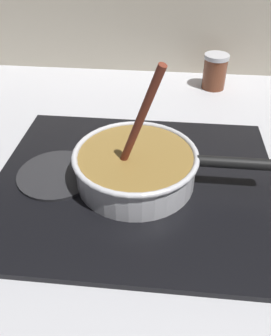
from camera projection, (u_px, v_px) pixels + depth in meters
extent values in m
cube|color=#B7B7BC|center=(119.00, 270.00, 0.57)|extent=(2.40, 1.60, 0.04)
cube|color=black|center=(136.00, 183.00, 0.71)|extent=(0.56, 0.48, 0.01)
torus|color=#592D0C|center=(136.00, 179.00, 0.70)|extent=(0.19, 0.19, 0.01)
cylinder|color=#262628|center=(57.00, 174.00, 0.71)|extent=(0.16, 0.16, 0.01)
cylinder|color=silver|center=(136.00, 168.00, 0.68)|extent=(0.23, 0.23, 0.06)
cylinder|color=olive|center=(136.00, 166.00, 0.68)|extent=(0.22, 0.22, 0.06)
torus|color=silver|center=(136.00, 155.00, 0.66)|extent=(0.24, 0.24, 0.01)
cylinder|color=black|center=(235.00, 163.00, 0.65)|extent=(0.14, 0.02, 0.02)
cylinder|color=#E5CC7A|center=(146.00, 142.00, 0.72)|extent=(0.04, 0.04, 0.01)
cylinder|color=#EDD88C|center=(142.00, 158.00, 0.67)|extent=(0.03, 0.03, 0.01)
cylinder|color=#EDD88C|center=(107.00, 153.00, 0.69)|extent=(0.04, 0.04, 0.01)
cylinder|color=beige|center=(124.00, 139.00, 0.73)|extent=(0.03, 0.03, 0.01)
cylinder|color=beige|center=(177.00, 166.00, 0.65)|extent=(0.03, 0.03, 0.01)
cylinder|color=beige|center=(106.00, 172.00, 0.64)|extent=(0.04, 0.04, 0.01)
cylinder|color=maroon|center=(139.00, 122.00, 0.58)|extent=(0.09, 0.06, 0.22)
cube|color=brown|center=(122.00, 164.00, 0.67)|extent=(0.05, 0.05, 0.01)
cylinder|color=brown|center=(215.00, 74.00, 1.04)|extent=(0.07, 0.07, 0.09)
cylinder|color=#B2B2B7|center=(217.00, 57.00, 1.01)|extent=(0.07, 0.07, 0.01)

